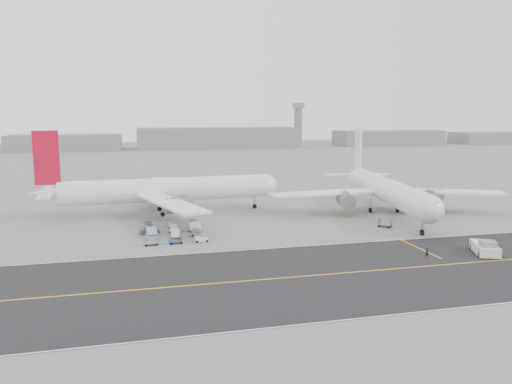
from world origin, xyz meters
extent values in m
plane|color=gray|center=(0.00, 0.00, 0.00)|extent=(700.00, 700.00, 0.00)
cube|color=#252527|center=(5.00, -18.00, 0.01)|extent=(220.00, 32.00, 0.02)
cube|color=gold|center=(5.00, -18.00, 0.03)|extent=(220.00, 0.30, 0.01)
cube|color=silver|center=(5.00, -2.20, 0.03)|extent=(220.00, 0.25, 0.01)
cube|color=silver|center=(5.00, -33.80, 0.03)|extent=(220.00, 0.25, 0.01)
cube|color=gold|center=(30.00, 5.00, 0.02)|extent=(0.30, 40.00, 0.01)
cylinder|color=gray|center=(100.00, 265.00, 14.00)|extent=(6.00, 6.00, 28.00)
cube|color=gray|center=(100.00, 265.00, 29.50)|extent=(7.00, 7.00, 3.50)
cylinder|color=white|center=(-10.28, 33.64, 5.69)|extent=(48.68, 8.25, 5.55)
sphere|color=white|center=(13.90, 35.00, 5.69)|extent=(5.44, 5.44, 5.44)
cone|color=white|center=(-35.65, 32.22, 6.11)|extent=(9.72, 5.52, 5.00)
cube|color=#B80C26|center=(-36.24, 32.19, 13.79)|extent=(5.34, 0.80, 11.82)
cube|color=white|center=(-36.26, 27.31, 6.25)|extent=(3.15, 9.00, 0.25)
cube|color=white|center=(-36.81, 37.04, 6.25)|extent=(3.15, 9.00, 0.25)
cube|color=white|center=(-10.65, 18.98, 5.00)|extent=(13.51, 27.14, 0.45)
cube|color=white|center=(-12.28, 48.18, 5.00)|extent=(10.78, 27.22, 0.45)
cylinder|color=slate|center=(-8.54, 23.68, 3.61)|extent=(6.09, 3.77, 3.44)
cylinder|color=slate|center=(-9.67, 43.74, 3.61)|extent=(6.09, 3.77, 3.44)
cylinder|color=black|center=(10.95, 34.83, 0.52)|extent=(1.07, 0.56, 1.05)
cylinder|color=black|center=(-11.87, 30.22, 0.52)|extent=(1.07, 0.56, 1.05)
cylinder|color=black|center=(-12.24, 36.87, 0.52)|extent=(1.07, 0.56, 1.05)
cylinder|color=gray|center=(10.95, 34.83, 1.98)|extent=(0.36, 0.36, 2.92)
cylinder|color=white|center=(39.34, 20.64, 5.65)|extent=(13.71, 48.29, 5.51)
sphere|color=white|center=(35.20, -3.03, 5.65)|extent=(5.40, 5.40, 5.40)
cone|color=white|center=(43.69, 45.46, 6.06)|extent=(6.50, 10.09, 4.96)
cube|color=white|center=(43.79, 46.04, 13.68)|extent=(1.40, 5.28, 11.72)
cube|color=white|center=(39.07, 47.16, 6.20)|extent=(9.11, 4.11, 0.25)
cube|color=white|center=(48.60, 45.49, 6.20)|extent=(9.11, 4.11, 0.25)
cube|color=white|center=(25.26, 24.29, 4.96)|extent=(26.72, 7.72, 0.45)
cube|color=white|center=(53.83, 19.29, 4.96)|extent=(26.48, 16.05, 0.45)
cylinder|color=slate|center=(29.33, 21.20, 3.58)|extent=(4.37, 6.36, 3.42)
cylinder|color=slate|center=(48.96, 17.77, 3.58)|extent=(4.37, 6.36, 3.42)
cylinder|color=black|center=(35.71, -0.14, 0.60)|extent=(0.70, 1.26, 1.19)
cylinder|color=black|center=(36.39, 22.94, 0.60)|extent=(0.70, 1.26, 1.19)
cylinder|color=black|center=(42.90, 21.80, 0.60)|extent=(0.70, 1.26, 1.19)
cylinder|color=gray|center=(35.71, -0.14, 2.04)|extent=(0.36, 0.36, 2.89)
cube|color=silver|center=(38.76, -14.13, 0.94)|extent=(5.73, 7.58, 1.54)
cube|color=gray|center=(38.15, -15.55, 2.09)|extent=(3.10, 2.98, 0.99)
cylinder|color=gray|center=(40.40, -10.28, 0.55)|extent=(1.29, 2.70, 0.18)
cylinder|color=black|center=(36.40, -16.00, 0.50)|extent=(0.80, 1.08, 0.99)
cylinder|color=black|center=(39.03, -17.12, 0.50)|extent=(0.80, 1.08, 0.99)
cylinder|color=black|center=(38.48, -11.13, 0.50)|extent=(0.80, 1.08, 0.99)
cylinder|color=black|center=(41.11, -12.26, 0.50)|extent=(0.80, 1.08, 0.99)
cylinder|color=gray|center=(53.57, 21.15, 1.82)|extent=(1.46, 1.46, 3.64)
cube|color=gray|center=(53.57, 21.15, 0.32)|extent=(2.59, 2.59, 0.64)
cube|color=silver|center=(47.22, 20.53, 4.19)|extent=(13.85, 3.88, 2.37)
cube|color=gray|center=(40.69, 19.88, 4.19)|extent=(1.37, 3.01, 2.73)
cylinder|color=black|center=(54.47, 22.25, 0.27)|extent=(0.33, 0.57, 0.55)
imported|color=black|center=(28.10, -13.75, 0.85)|extent=(0.67, 0.50, 1.70)
camera|label=1|loc=(-17.96, -83.56, 23.18)|focal=35.00mm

